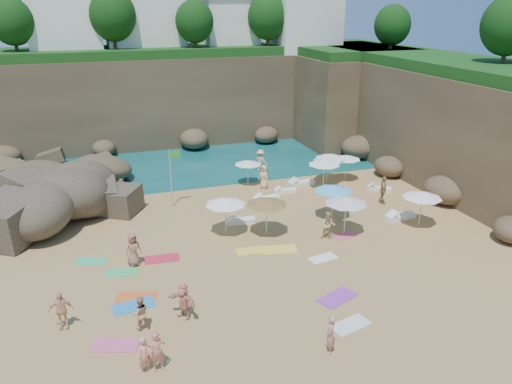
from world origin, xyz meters
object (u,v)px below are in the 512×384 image
object	(u,v)px
parasol_2	(328,159)
person_stand_2	(261,161)
flag_pole	(172,171)
person_stand_3	(383,190)
person_stand_1	(140,313)
person_stand_5	(122,190)
parasol_1	(324,162)
lounger_0	(285,191)
person_stand_6	(330,334)
rock_outcrop	(57,218)
person_stand_0	(145,355)
person_stand_4	(264,177)
parasol_0	(248,162)

from	to	relation	value
parasol_2	person_stand_2	world-z (taller)	parasol_2
flag_pole	person_stand_3	bearing A→B (deg)	-17.05
person_stand_1	person_stand_5	world-z (taller)	person_stand_5
parasol_1	person_stand_3	size ratio (longest dim) A/B	1.20
lounger_0	person_stand_6	size ratio (longest dim) A/B	0.98
parasol_2	person_stand_3	distance (m)	5.19
person_stand_3	person_stand_5	distance (m)	17.52
rock_outcrop	person_stand_0	size ratio (longest dim) A/B	5.83
rock_outcrop	person_stand_1	bearing A→B (deg)	-74.55
lounger_0	person_stand_1	bearing A→B (deg)	-128.69
person_stand_6	lounger_0	bearing A→B (deg)	-166.42
parasol_2	lounger_0	xyz separation A→B (m)	(-3.65, -0.78, -1.78)
person_stand_4	lounger_0	bearing A→B (deg)	13.90
parasol_1	person_stand_3	distance (m)	4.73
rock_outcrop	person_stand_3	world-z (taller)	person_stand_3
person_stand_1	person_stand_4	distance (m)	17.53
person_stand_6	person_stand_5	bearing A→B (deg)	-131.84
lounger_0	person_stand_5	size ratio (longest dim) A/B	0.98
person_stand_4	parasol_1	bearing A→B (deg)	44.50
parasol_1	lounger_0	world-z (taller)	parasol_1
parasol_0	person_stand_5	bearing A→B (deg)	-177.79
parasol_1	person_stand_6	size ratio (longest dim) A/B	1.43
lounger_0	person_stand_4	bearing A→B (deg)	133.08
flag_pole	person_stand_4	xyz separation A→B (m)	(6.75, 1.29, -1.58)
rock_outcrop	person_stand_2	size ratio (longest dim) A/B	4.78
person_stand_1	person_stand_4	world-z (taller)	person_stand_4
parasol_2	person_stand_2	distance (m)	5.71
flag_pole	person_stand_1	size ratio (longest dim) A/B	2.56
flag_pole	lounger_0	bearing A→B (deg)	-0.35
person_stand_4	parasol_0	bearing A→B (deg)	-169.04
parasol_1	person_stand_5	size ratio (longest dim) A/B	1.44
flag_pole	parasol_0	world-z (taller)	flag_pole
person_stand_0	person_stand_3	size ratio (longest dim) A/B	0.78
person_stand_3	lounger_0	bearing A→B (deg)	79.67
parasol_1	parasol_2	bearing A→B (deg)	51.15
lounger_0	person_stand_2	xyz separation A→B (m)	(-0.08, 4.99, 0.79)
parasol_1	person_stand_3	world-z (taller)	parasol_1
parasol_1	parasol_0	bearing A→B (deg)	152.32
rock_outcrop	person_stand_3	size ratio (longest dim) A/B	4.55
parasol_1	person_stand_6	distance (m)	18.25
rock_outcrop	person_stand_4	xyz separation A→B (m)	(14.03, 0.97, 0.87)
parasol_0	person_stand_1	bearing A→B (deg)	-122.15
flag_pole	person_stand_1	distance (m)	13.43
parasol_2	person_stand_3	world-z (taller)	parasol_2
parasol_0	person_stand_4	distance (m)	1.62
person_stand_1	person_stand_5	xyz separation A→B (m)	(0.50, 14.87, 0.04)
rock_outcrop	lounger_0	world-z (taller)	rock_outcrop
rock_outcrop	person_stand_2	bearing A→B (deg)	17.02
person_stand_3	person_stand_5	world-z (taller)	person_stand_3
flag_pole	parasol_0	bearing A→B (deg)	22.13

